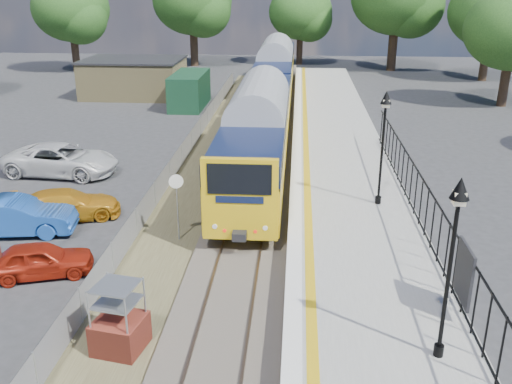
# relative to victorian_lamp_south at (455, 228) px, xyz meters

# --- Properties ---
(ground) EXTENTS (120.00, 120.00, 0.00)m
(ground) POSITION_rel_victorian_lamp_south_xyz_m (-5.50, 4.00, -4.30)
(ground) COLOR #2D2D30
(ground) RESTS_ON ground
(track_bed) EXTENTS (5.90, 80.00, 0.29)m
(track_bed) POSITION_rel_victorian_lamp_south_xyz_m (-5.97, 13.67, -4.21)
(track_bed) COLOR #473F38
(track_bed) RESTS_ON ground
(platform) EXTENTS (5.00, 70.00, 0.90)m
(platform) POSITION_rel_victorian_lamp_south_xyz_m (-1.30, 12.00, -3.85)
(platform) COLOR gray
(platform) RESTS_ON ground
(platform_edge) EXTENTS (0.90, 70.00, 0.01)m
(platform_edge) POSITION_rel_victorian_lamp_south_xyz_m (-3.36, 12.00, -3.39)
(platform_edge) COLOR silver
(platform_edge) RESTS_ON platform
(victorian_lamp_south) EXTENTS (0.44, 0.44, 4.60)m
(victorian_lamp_south) POSITION_rel_victorian_lamp_south_xyz_m (0.00, 0.00, 0.00)
(victorian_lamp_south) COLOR black
(victorian_lamp_south) RESTS_ON platform
(victorian_lamp_north) EXTENTS (0.44, 0.44, 4.60)m
(victorian_lamp_north) POSITION_rel_victorian_lamp_south_xyz_m (-0.20, 10.00, 0.00)
(victorian_lamp_north) COLOR black
(victorian_lamp_north) RESTS_ON platform
(palisade_fence) EXTENTS (0.12, 26.00, 2.00)m
(palisade_fence) POSITION_rel_victorian_lamp_south_xyz_m (1.05, 6.24, -2.46)
(palisade_fence) COLOR black
(palisade_fence) RESTS_ON platform
(wire_fence) EXTENTS (0.06, 52.00, 1.20)m
(wire_fence) POSITION_rel_victorian_lamp_south_xyz_m (-9.70, 16.00, -3.70)
(wire_fence) COLOR #999EA3
(wire_fence) RESTS_ON ground
(outbuilding) EXTENTS (10.80, 10.10, 3.12)m
(outbuilding) POSITION_rel_victorian_lamp_south_xyz_m (-16.41, 35.21, -2.78)
(outbuilding) COLOR #998956
(outbuilding) RESTS_ON ground
(tree_line) EXTENTS (56.80, 43.80, 11.88)m
(tree_line) POSITION_rel_victorian_lamp_south_xyz_m (-4.10, 46.00, 2.31)
(tree_line) COLOR #332319
(tree_line) RESTS_ON ground
(train) EXTENTS (2.82, 40.83, 3.51)m
(train) POSITION_rel_victorian_lamp_south_xyz_m (-5.50, 26.96, -1.96)
(train) COLOR gold
(train) RESTS_ON ground
(brick_plinth) EXTENTS (1.48, 1.48, 2.03)m
(brick_plinth) POSITION_rel_victorian_lamp_south_xyz_m (-8.20, 0.86, -3.32)
(brick_plinth) COLOR maroon
(brick_plinth) RESTS_ON ground
(speed_sign) EXTENTS (0.53, 0.18, 2.71)m
(speed_sign) POSITION_rel_victorian_lamp_south_xyz_m (-8.00, 7.77, -2.46)
(speed_sign) COLOR #999EA3
(speed_sign) RESTS_ON ground
(car_red) EXTENTS (3.76, 2.38, 1.19)m
(car_red) POSITION_rel_victorian_lamp_south_xyz_m (-12.13, 4.73, -3.70)
(car_red) COLOR #9D200E
(car_red) RESTS_ON ground
(car_blue) EXTENTS (4.74, 2.28, 1.50)m
(car_blue) POSITION_rel_victorian_lamp_south_xyz_m (-14.49, 7.94, -3.55)
(car_blue) COLOR #1C4DA8
(car_blue) RESTS_ON ground
(car_yellow) EXTENTS (4.74, 3.20, 1.27)m
(car_yellow) POSITION_rel_victorian_lamp_south_xyz_m (-13.10, 9.54, -3.66)
(car_yellow) COLOR #BF7D16
(car_yellow) RESTS_ON ground
(car_white) EXTENTS (5.94, 3.17, 1.59)m
(car_white) POSITION_rel_victorian_lamp_south_xyz_m (-15.55, 15.15, -3.50)
(car_white) COLOR silver
(car_white) RESTS_ON ground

